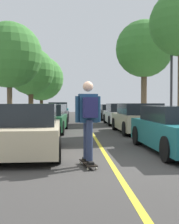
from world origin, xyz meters
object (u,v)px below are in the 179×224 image
at_px(parked_car_left_farthest, 58,111).
at_px(street_tree_left_far, 41,79).
at_px(parked_car_right_farthest, 109,112).
at_px(parked_car_left_far, 54,114).
at_px(parked_car_right_far, 120,114).
at_px(skateboard, 88,163).
at_px(parked_car_right_near, 138,118).
at_px(street_tree_right_near, 144,49).
at_px(parked_car_left_near, 46,118).
at_px(parked_car_left_nearest, 26,129).
at_px(streetlamp, 171,68).
at_px(street_tree_left_nearest, 9,55).
at_px(parked_car_right_nearest, 179,129).
at_px(street_tree_left_near, 31,71).
at_px(skateboarder, 88,116).

relative_size(parked_car_left_farthest, street_tree_left_far, 0.67).
bearing_deg(parked_car_left_farthest, parked_car_right_farthest, -19.01).
bearing_deg(parked_car_left_far, parked_car_right_far, -10.87).
bearing_deg(skateboard, parked_car_left_far, 96.82).
relative_size(parked_car_right_near, street_tree_right_near, 0.60).
bearing_deg(parked_car_right_farthest, parked_car_left_near, -112.90).
relative_size(parked_car_left_nearest, streetlamp, 0.85).
bearing_deg(parked_car_left_nearest, street_tree_left_far, 94.96).
bearing_deg(skateboard, street_tree_left_nearest, 111.58).
bearing_deg(skateboard, parked_car_right_far, 77.87).
distance_m(parked_car_left_far, parked_car_right_nearest, 12.63).
bearing_deg(street_tree_left_nearest, streetlamp, -9.95).
height_order(street_tree_left_nearest, street_tree_right_near, street_tree_right_near).
xyz_separation_m(street_tree_left_near, street_tree_left_far, (0.00, 7.91, 0.07)).
distance_m(parked_car_right_farthest, skateboarder, 18.79).
bearing_deg(parked_car_right_nearest, streetlamp, 73.59).
bearing_deg(parked_car_left_far, street_tree_left_nearest, -114.40).
height_order(street_tree_left_far, street_tree_right_near, street_tree_right_near).
xyz_separation_m(parked_car_left_farthest, street_tree_right_near, (6.43, -5.45, 4.58)).
xyz_separation_m(parked_car_left_nearest, parked_car_right_farthest, (4.41, 16.69, -0.05)).
bearing_deg(parked_car_right_near, street_tree_left_far, 109.95).
bearing_deg(parked_car_right_near, parked_car_left_farthest, 109.18).
bearing_deg(street_tree_left_far, parked_car_right_near, -70.05).
height_order(parked_car_left_nearest, parked_car_left_near, parked_car_left_nearest).
distance_m(parked_car_left_nearest, parked_car_right_farthest, 17.27).
height_order(street_tree_left_near, streetlamp, street_tree_left_near).
xyz_separation_m(parked_car_right_farthest, skateboard, (-2.77, -18.55, -0.55)).
height_order(parked_car_left_farthest, street_tree_left_nearest, street_tree_left_nearest).
bearing_deg(street_tree_left_far, parked_car_left_farthest, -68.14).
relative_size(parked_car_right_farthest, skateboarder, 2.57).
bearing_deg(street_tree_right_near, parked_car_right_far, -139.33).
height_order(parked_car_right_nearest, skateboarder, skateboarder).
bearing_deg(parked_car_left_near, streetlamp, -2.60).
bearing_deg(skateboarder, street_tree_left_far, 98.31).
distance_m(street_tree_left_far, street_tree_right_near, 13.53).
height_order(parked_car_left_far, parked_car_left_farthest, parked_car_left_farthest).
relative_size(parked_car_right_farthest, street_tree_left_nearest, 0.84).
distance_m(parked_car_right_near, skateboard, 7.91).
height_order(parked_car_left_near, parked_car_left_farthest, parked_car_left_farthest).
xyz_separation_m(parked_car_right_farthest, streetlamp, (1.75, -10.72, 2.50)).
xyz_separation_m(street_tree_left_near, skateboard, (3.66, -17.19, -3.84)).
distance_m(parked_car_left_far, parked_car_right_near, 7.73).
bearing_deg(street_tree_left_near, street_tree_right_near, -16.96).
relative_size(parked_car_left_near, parked_car_left_far, 1.13).
relative_size(parked_car_right_far, street_tree_left_far, 0.68).
distance_m(parked_car_right_farthest, streetlamp, 11.14).
distance_m(parked_car_left_nearest, parked_car_right_far, 11.87).
xyz_separation_m(parked_car_left_farthest, parked_car_right_far, (4.41, -7.19, -0.03)).
bearing_deg(parked_car_right_nearest, parked_car_left_nearest, -179.60).
bearing_deg(street_tree_right_near, skateboarder, -108.08).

